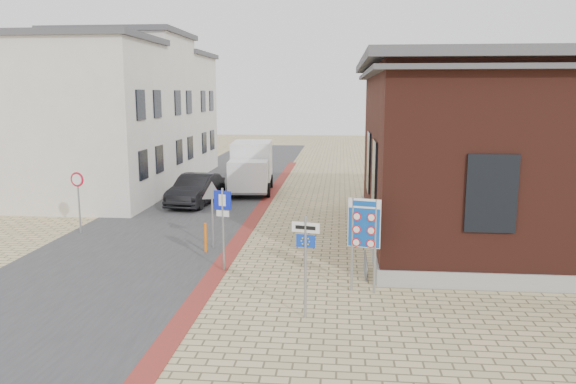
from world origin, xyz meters
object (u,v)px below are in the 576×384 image
at_px(box_truck, 251,167).
at_px(bollard, 206,238).
at_px(essen_sign, 306,251).
at_px(border_sign, 364,226).
at_px(sedan, 196,189).
at_px(parking_sign, 223,215).

bearing_deg(box_truck, bollard, -92.78).
height_order(box_truck, essen_sign, box_truck).
distance_m(box_truck, border_sign, 16.88).
bearing_deg(border_sign, box_truck, 124.22).
relative_size(sedan, box_truck, 0.84).
relative_size(essen_sign, parking_sign, 0.98).
distance_m(box_truck, parking_sign, 14.45).
xyz_separation_m(border_sign, bollard, (-5.37, 3.50, -1.40)).
xyz_separation_m(box_truck, bollard, (0.35, -12.38, -0.91)).
bearing_deg(parking_sign, bollard, 133.95).
bearing_deg(essen_sign, border_sign, 66.88).
height_order(sedan, essen_sign, essen_sign).
distance_m(sedan, parking_sign, 11.12).
bearing_deg(box_truck, sedan, -123.69).
distance_m(border_sign, parking_sign, 4.56).
relative_size(sedan, essen_sign, 1.78).
xyz_separation_m(parking_sign, bollard, (-1.07, 2.00, -1.29)).
bearing_deg(border_sign, bollard, 161.35).
bearing_deg(essen_sign, parking_sign, 142.41).
bearing_deg(essen_sign, bollard, 138.87).
xyz_separation_m(box_truck, essen_sign, (4.21, -17.88, 0.30)).
bearing_deg(box_truck, parking_sign, -88.77).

